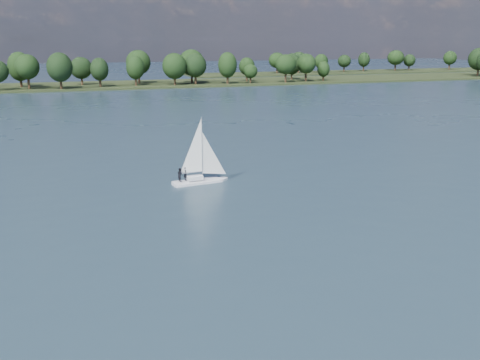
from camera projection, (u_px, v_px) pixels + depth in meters
name	position (u px, v px, depth m)	size (l,w,h in m)	color
ground	(138.00, 127.00, 120.23)	(700.00, 700.00, 0.00)	#233342
far_shore	(99.00, 86.00, 222.71)	(660.00, 40.00, 1.50)	black
far_shore_back	(370.00, 72.00, 316.57)	(220.00, 30.00, 1.40)	black
sailboat	(197.00, 164.00, 72.48)	(7.43, 2.94, 9.51)	white
treeline	(64.00, 68.00, 212.75)	(562.49, 73.88, 18.65)	black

